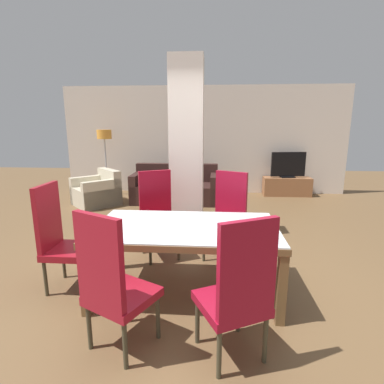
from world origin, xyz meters
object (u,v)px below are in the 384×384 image
object	(u,v)px
dining_chair_near_left	(113,283)
dining_chair_far_left	(158,213)
tv_stand	(287,186)
dining_table	(186,238)
dining_chair_head_left	(60,236)
armchair	(97,192)
bottle	(173,187)
tv_screen	(288,165)
floor_lamp	(105,140)
coffee_table	(165,202)
dining_chair_far_right	(227,215)
dining_chair_near_right	(238,290)
sofa	(175,189)

from	to	relation	value
dining_chair_near_left	dining_chair_far_left	xyz separation A→B (m)	(0.00, 1.82, 0.00)
dining_chair_near_left	tv_stand	size ratio (longest dim) A/B	0.99
dining_table	dining_chair_head_left	world-z (taller)	dining_chair_head_left
armchair	bottle	xyz separation A→B (m)	(1.77, -0.64, 0.28)
dining_table	tv_screen	distance (m)	5.09
floor_lamp	armchair	bearing A→B (deg)	-83.02
floor_lamp	coffee_table	bearing A→B (deg)	-41.52
dining_chair_far_left	dining_chair_far_right	bearing A→B (deg)	152.89
bottle	floor_lamp	bearing A→B (deg)	139.87
bottle	tv_screen	world-z (taller)	tv_screen
armchair	tv_stand	distance (m)	4.56
dining_chair_near_right	bottle	size ratio (longest dim) A/B	4.43
tv_screen	dining_chair_head_left	bearing A→B (deg)	44.63
tv_stand	tv_screen	distance (m)	0.54
coffee_table	floor_lamp	distance (m)	2.57
dining_chair_far_right	floor_lamp	size ratio (longest dim) A/B	0.70
dining_chair_far_right	tv_screen	size ratio (longest dim) A/B	1.33
bottle	floor_lamp	distance (m)	2.60
armchair	dining_chair_far_right	bearing A→B (deg)	-176.53
dining_chair_far_left	tv_stand	xyz separation A→B (m)	(2.57, 3.70, -0.36)
coffee_table	tv_stand	distance (m)	3.31
dining_chair_near_right	tv_screen	size ratio (longest dim) A/B	1.33
bottle	dining_chair_head_left	bearing A→B (deg)	-106.41
sofa	armchair	size ratio (longest dim) A/B	1.61
dining_chair_far_left	bottle	bearing A→B (deg)	-114.84
dining_chair_far_right	tv_stand	world-z (taller)	dining_chair_far_right
dining_chair_far_left	coffee_table	bearing A→B (deg)	-110.10
dining_chair_head_left	bottle	bearing A→B (deg)	163.59
bottle	tv_screen	distance (m)	3.22
dining_table	bottle	distance (m)	2.83
dining_chair_near_left	floor_lamp	bearing A→B (deg)	137.65
dining_chair_far_right	coffee_table	distance (m)	2.27
bottle	tv_stand	size ratio (longest dim) A/B	0.22
dining_chair_near_left	armchair	world-z (taller)	dining_chair_near_left
dining_table	armchair	bearing A→B (deg)	123.80
dining_chair_near_right	dining_chair_far_right	xyz separation A→B (m)	(0.00, 1.85, 0.00)
dining_chair_head_left	floor_lamp	size ratio (longest dim) A/B	0.70
coffee_table	bottle	world-z (taller)	bottle
dining_chair_near_left	dining_chair_far_right	size ratio (longest dim) A/B	1.00
dining_table	tv_stand	size ratio (longest dim) A/B	1.61
bottle	coffee_table	bearing A→B (deg)	158.64
dining_table	dining_chair_near_left	world-z (taller)	dining_chair_near_left
dining_table	bottle	xyz separation A→B (m)	(-0.52, 2.78, -0.05)
dining_chair_far_right	armchair	bearing A→B (deg)	-15.48
armchair	coffee_table	world-z (taller)	armchair
dining_chair_far_left	sofa	xyz separation A→B (m)	(-0.14, 2.90, -0.30)
dining_chair_head_left	tv_stand	bearing A→B (deg)	143.32
armchair	tv_stand	xyz separation A→B (m)	(4.40, 1.21, -0.04)
dining_chair_near_left	dining_chair_far_left	world-z (taller)	same
dining_chair_far_left	coffee_table	xyz separation A→B (m)	(-0.22, 1.92, -0.35)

